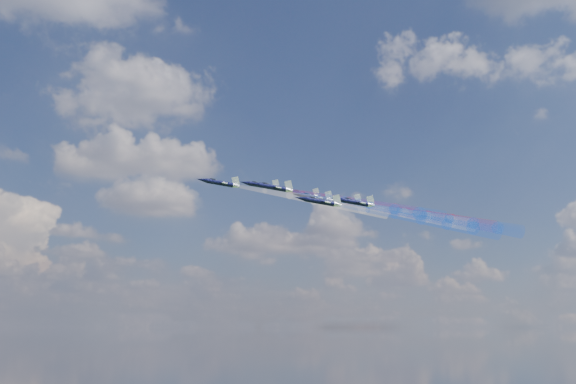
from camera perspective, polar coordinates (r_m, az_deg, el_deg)
name	(u,v)px	position (r m, az deg, el deg)	size (l,w,h in m)	color
jet_lead	(220,183)	(176.68, -5.72, 0.75)	(9.21, 11.51, 3.07)	black
trail_lead	(315,200)	(179.33, 2.24, -0.64)	(3.84, 40.32, 3.84)	white
jet_inner_left	(273,187)	(169.25, -1.30, 0.40)	(9.21, 11.51, 3.07)	black
trail_inner_left	(369,204)	(173.87, 6.87, -1.04)	(3.84, 40.32, 3.84)	blue
jet_inner_right	(261,186)	(188.17, -2.24, 0.54)	(9.21, 11.51, 3.07)	black
trail_inner_right	(349,201)	(192.21, 5.15, -0.76)	(3.84, 40.32, 3.84)	red
jet_outer_left	(320,202)	(160.82, 2.72, -0.82)	(9.21, 11.51, 3.07)	black
trail_outer_left	(421,219)	(167.30, 11.13, -2.27)	(3.84, 40.32, 3.84)	blue
jet_center_third	(314,197)	(180.09, 2.18, -0.46)	(9.21, 11.51, 3.07)	black
trail_center_third	(404,213)	(186.12, 9.75, -1.78)	(3.84, 40.32, 3.84)	white
jet_outer_right	(302,194)	(197.86, 1.22, -0.17)	(9.21, 11.51, 3.07)	black
trail_outer_right	(385,209)	(203.33, 8.16, -1.39)	(3.84, 40.32, 3.84)	red
jet_rear_left	(355,202)	(172.16, 5.66, -0.87)	(9.21, 11.51, 3.07)	black
trail_rear_left	(449,219)	(179.72, 13.39, -2.22)	(3.84, 40.32, 3.84)	blue
jet_rear_right	(344,200)	(190.59, 4.71, -0.68)	(9.21, 11.51, 3.07)	black
trail_rear_right	(429,215)	(197.60, 11.77, -1.92)	(3.84, 40.32, 3.84)	red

